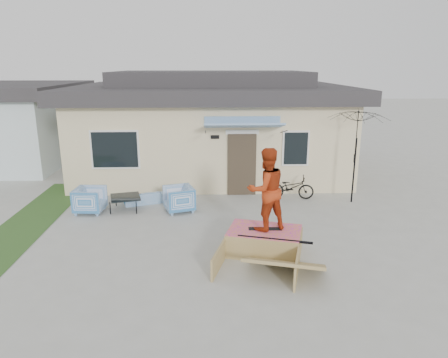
{
  "coord_description": "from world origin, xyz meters",
  "views": [
    {
      "loc": [
        -0.09,
        -8.96,
        4.3
      ],
      "look_at": [
        0.3,
        1.8,
        1.3
      ],
      "focal_mm": 32.98,
      "sensor_mm": 36.0,
      "label": 1
    }
  ],
  "objects_px": {
    "loveseat": "(144,196)",
    "patio_umbrella": "(356,149)",
    "armchair_right": "(179,198)",
    "skateboard": "(265,228)",
    "coffee_table": "(126,203)",
    "skater": "(266,188)",
    "skate_ramp": "(264,241)",
    "armchair_left": "(90,199)",
    "bicycle": "(291,185)"
  },
  "relations": [
    {
      "from": "skater",
      "to": "skateboard",
      "type": "bearing_deg",
      "value": 68.09
    },
    {
      "from": "bicycle",
      "to": "patio_umbrella",
      "type": "distance_m",
      "value": 2.33
    },
    {
      "from": "skater",
      "to": "armchair_left",
      "type": "bearing_deg",
      "value": -52.33
    },
    {
      "from": "coffee_table",
      "to": "skater",
      "type": "distance_m",
      "value": 5.11
    },
    {
      "from": "armchair_left",
      "to": "skater",
      "type": "height_order",
      "value": "skater"
    },
    {
      "from": "loveseat",
      "to": "patio_umbrella",
      "type": "distance_m",
      "value": 6.86
    },
    {
      "from": "skate_ramp",
      "to": "coffee_table",
      "type": "bearing_deg",
      "value": 156.95
    },
    {
      "from": "armchair_left",
      "to": "coffee_table",
      "type": "relative_size",
      "value": 0.99
    },
    {
      "from": "armchair_right",
      "to": "patio_umbrella",
      "type": "distance_m",
      "value": 5.73
    },
    {
      "from": "patio_umbrella",
      "to": "skater",
      "type": "relative_size",
      "value": 1.14
    },
    {
      "from": "armchair_left",
      "to": "armchair_right",
      "type": "distance_m",
      "value": 2.65
    },
    {
      "from": "patio_umbrella",
      "to": "loveseat",
      "type": "bearing_deg",
      "value": 178.83
    },
    {
      "from": "coffee_table",
      "to": "bicycle",
      "type": "relative_size",
      "value": 0.58
    },
    {
      "from": "loveseat",
      "to": "skate_ramp",
      "type": "bearing_deg",
      "value": 113.65
    },
    {
      "from": "skateboard",
      "to": "patio_umbrella",
      "type": "bearing_deg",
      "value": 49.66
    },
    {
      "from": "loveseat",
      "to": "armchair_right",
      "type": "height_order",
      "value": "armchair_right"
    },
    {
      "from": "loveseat",
      "to": "skate_ramp",
      "type": "height_order",
      "value": "skate_ramp"
    },
    {
      "from": "coffee_table",
      "to": "skate_ramp",
      "type": "height_order",
      "value": "skate_ramp"
    },
    {
      "from": "patio_umbrella",
      "to": "skateboard",
      "type": "relative_size",
      "value": 2.83
    },
    {
      "from": "skate_ramp",
      "to": "skater",
      "type": "bearing_deg",
      "value": 90.0
    },
    {
      "from": "loveseat",
      "to": "patio_umbrella",
      "type": "height_order",
      "value": "patio_umbrella"
    },
    {
      "from": "coffee_table",
      "to": "patio_umbrella",
      "type": "distance_m",
      "value": 7.35
    },
    {
      "from": "loveseat",
      "to": "armchair_right",
      "type": "bearing_deg",
      "value": 127.3
    },
    {
      "from": "bicycle",
      "to": "skater",
      "type": "distance_m",
      "value": 4.34
    },
    {
      "from": "loveseat",
      "to": "armchair_left",
      "type": "xyz_separation_m",
      "value": [
        -1.5,
        -0.8,
        0.17
      ]
    },
    {
      "from": "loveseat",
      "to": "skater",
      "type": "bearing_deg",
      "value": 114.19
    },
    {
      "from": "armchair_left",
      "to": "coffee_table",
      "type": "height_order",
      "value": "armchair_left"
    },
    {
      "from": "armchair_right",
      "to": "skateboard",
      "type": "distance_m",
      "value": 3.65
    },
    {
      "from": "bicycle",
      "to": "patio_umbrella",
      "type": "height_order",
      "value": "patio_umbrella"
    },
    {
      "from": "armchair_right",
      "to": "coffee_table",
      "type": "bearing_deg",
      "value": -114.08
    },
    {
      "from": "armchair_right",
      "to": "skateboard",
      "type": "relative_size",
      "value": 1.09
    },
    {
      "from": "armchair_right",
      "to": "coffee_table",
      "type": "height_order",
      "value": "armchair_right"
    },
    {
      "from": "armchair_left",
      "to": "bicycle",
      "type": "height_order",
      "value": "bicycle"
    },
    {
      "from": "armchair_right",
      "to": "patio_umbrella",
      "type": "height_order",
      "value": "patio_umbrella"
    },
    {
      "from": "patio_umbrella",
      "to": "armchair_left",
      "type": "bearing_deg",
      "value": -175.35
    },
    {
      "from": "armchair_left",
      "to": "skate_ramp",
      "type": "bearing_deg",
      "value": -116.78
    },
    {
      "from": "loveseat",
      "to": "skateboard",
      "type": "xyz_separation_m",
      "value": [
        3.39,
        -3.67,
        0.33
      ]
    },
    {
      "from": "loveseat",
      "to": "skate_ramp",
      "type": "distance_m",
      "value": 5.03
    },
    {
      "from": "loveseat",
      "to": "skateboard",
      "type": "distance_m",
      "value": 5.01
    },
    {
      "from": "loveseat",
      "to": "armchair_left",
      "type": "distance_m",
      "value": 1.71
    },
    {
      "from": "skate_ramp",
      "to": "skateboard",
      "type": "xyz_separation_m",
      "value": [
        0.02,
        0.05,
        0.3
      ]
    },
    {
      "from": "patio_umbrella",
      "to": "coffee_table",
      "type": "bearing_deg",
      "value": -176.16
    },
    {
      "from": "armchair_right",
      "to": "bicycle",
      "type": "relative_size",
      "value": 0.57
    },
    {
      "from": "armchair_right",
      "to": "patio_umbrella",
      "type": "relative_size",
      "value": 0.39
    },
    {
      "from": "skater",
      "to": "armchair_right",
      "type": "bearing_deg",
      "value": -74.18
    },
    {
      "from": "coffee_table",
      "to": "skate_ramp",
      "type": "bearing_deg",
      "value": -38.87
    },
    {
      "from": "armchair_right",
      "to": "armchair_left",
      "type": "bearing_deg",
      "value": -107.88
    },
    {
      "from": "patio_umbrella",
      "to": "skate_ramp",
      "type": "xyz_separation_m",
      "value": [
        -3.32,
        -3.59,
        -1.47
      ]
    },
    {
      "from": "skateboard",
      "to": "skate_ramp",
      "type": "bearing_deg",
      "value": -103.11
    },
    {
      "from": "patio_umbrella",
      "to": "skate_ramp",
      "type": "distance_m",
      "value": 5.1
    }
  ]
}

